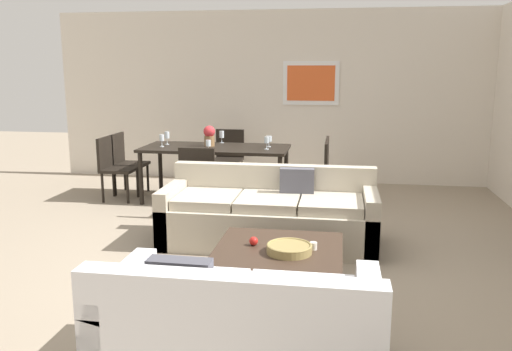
% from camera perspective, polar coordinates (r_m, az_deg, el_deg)
% --- Properties ---
extents(ground_plane, '(18.00, 18.00, 0.00)m').
position_cam_1_polar(ground_plane, '(5.34, 0.62, -8.36)').
color(ground_plane, gray).
extents(back_wall_unit, '(8.40, 0.09, 2.70)m').
position_cam_1_polar(back_wall_unit, '(8.52, 6.19, 8.34)').
color(back_wall_unit, silver).
rests_on(back_wall_unit, ground).
extents(sofa_beige, '(2.20, 0.90, 0.78)m').
position_cam_1_polar(sofa_beige, '(5.57, 1.49, -4.39)').
color(sofa_beige, '#B2A893').
rests_on(sofa_beige, ground).
extents(loveseat_white, '(1.63, 0.90, 0.78)m').
position_cam_1_polar(loveseat_white, '(3.26, -1.79, -16.40)').
color(loveseat_white, white).
rests_on(loveseat_white, ground).
extents(coffee_table, '(1.03, 1.09, 0.38)m').
position_cam_1_polar(coffee_table, '(4.37, 2.34, -10.34)').
color(coffee_table, '#38281E').
rests_on(coffee_table, ground).
extents(decorative_bowl, '(0.36, 0.36, 0.07)m').
position_cam_1_polar(decorative_bowl, '(4.23, 3.59, -7.80)').
color(decorative_bowl, '#99844C').
rests_on(decorative_bowl, coffee_table).
extents(candle_jar, '(0.06, 0.06, 0.06)m').
position_cam_1_polar(candle_jar, '(4.33, 6.18, -7.53)').
color(candle_jar, silver).
rests_on(candle_jar, coffee_table).
extents(apple_on_coffee_table, '(0.07, 0.07, 0.07)m').
position_cam_1_polar(apple_on_coffee_table, '(4.40, -0.26, -7.05)').
color(apple_on_coffee_table, red).
rests_on(apple_on_coffee_table, coffee_table).
extents(dining_table, '(2.00, 0.91, 0.75)m').
position_cam_1_polar(dining_table, '(7.31, -4.37, 2.58)').
color(dining_table, black).
rests_on(dining_table, ground).
extents(dining_chair_left_far, '(0.44, 0.44, 0.88)m').
position_cam_1_polar(dining_chair_left_far, '(7.97, -13.88, 1.71)').
color(dining_chair_left_far, black).
rests_on(dining_chair_left_far, ground).
extents(dining_chair_foot, '(0.44, 0.44, 0.88)m').
position_cam_1_polar(dining_chair_foot, '(6.52, -6.09, -0.15)').
color(dining_chair_foot, black).
rests_on(dining_chair_foot, ground).
extents(dining_chair_head, '(0.44, 0.44, 0.88)m').
position_cam_1_polar(dining_chair_head, '(8.17, -2.96, 2.27)').
color(dining_chair_head, black).
rests_on(dining_chair_head, ground).
extents(dining_chair_left_near, '(0.44, 0.44, 0.88)m').
position_cam_1_polar(dining_chair_left_near, '(7.60, -15.07, 1.18)').
color(dining_chair_left_near, black).
rests_on(dining_chair_left_near, ground).
extents(dining_chair_right_near, '(0.44, 0.44, 0.88)m').
position_cam_1_polar(dining_chair_right_near, '(6.95, 6.59, 0.56)').
color(dining_chair_right_near, black).
rests_on(dining_chair_right_near, ground).
extents(dining_chair_right_far, '(0.44, 0.44, 0.88)m').
position_cam_1_polar(dining_chair_right_far, '(7.35, 6.74, 1.16)').
color(dining_chair_right_far, black).
rests_on(dining_chair_right_far, ground).
extents(wine_glass_right_near, '(0.06, 0.06, 0.17)m').
position_cam_1_polar(wine_glass_right_near, '(7.04, 1.15, 3.77)').
color(wine_glass_right_near, silver).
rests_on(wine_glass_right_near, dining_table).
extents(wine_glass_left_near, '(0.06, 0.06, 0.17)m').
position_cam_1_polar(wine_glass_left_near, '(7.38, -10.09, 3.96)').
color(wine_glass_left_near, silver).
rests_on(wine_glass_left_near, dining_table).
extents(wine_glass_left_far, '(0.07, 0.07, 0.18)m').
position_cam_1_polar(wine_glass_left_far, '(7.59, -9.54, 4.26)').
color(wine_glass_left_far, silver).
rests_on(wine_glass_left_far, dining_table).
extents(wine_glass_right_far, '(0.08, 0.08, 0.15)m').
position_cam_1_polar(wine_glass_right_far, '(7.27, 1.40, 3.93)').
color(wine_glass_right_far, silver).
rests_on(wine_glass_right_far, dining_table).
extents(wine_glass_foot, '(0.06, 0.06, 0.15)m').
position_cam_1_polar(wine_glass_foot, '(6.91, -5.15, 3.44)').
color(wine_glass_foot, silver).
rests_on(wine_glass_foot, dining_table).
extents(wine_glass_head, '(0.07, 0.07, 0.17)m').
position_cam_1_polar(wine_glass_head, '(7.67, -3.71, 4.39)').
color(wine_glass_head, silver).
rests_on(wine_glass_head, dining_table).
extents(centerpiece_vase, '(0.16, 0.16, 0.28)m').
position_cam_1_polar(centerpiece_vase, '(7.36, -5.04, 4.32)').
color(centerpiece_vase, olive).
rests_on(centerpiece_vase, dining_table).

